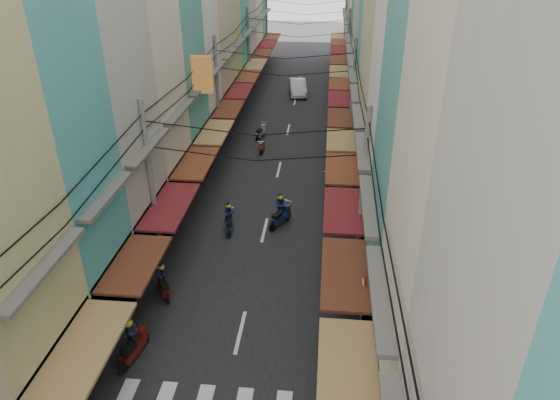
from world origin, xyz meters
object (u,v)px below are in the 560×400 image
Objects in this scene: white_car at (298,94)px; traffic_sign at (362,296)px; market_umbrella at (422,330)px; bicycle at (395,362)px.

traffic_sign reaches higher than white_car.
white_car is 1.59× the size of traffic_sign.
bicycle is at bearing 142.66° from market_umbrella.
bicycle is at bearing -87.36° from white_car.
white_car is at bearing 16.11° from bicycle.
market_umbrella is at bearing -86.50° from white_car.
bicycle is 2.27m from market_umbrella.
white_car is 3.56× the size of bicycle.
bicycle is at bearing -31.15° from traffic_sign.
traffic_sign reaches higher than market_umbrella.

